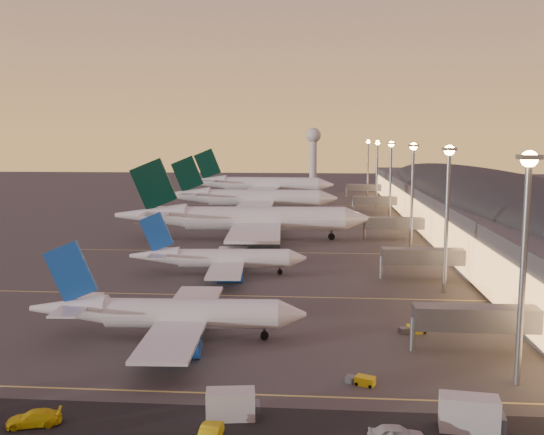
{
  "coord_description": "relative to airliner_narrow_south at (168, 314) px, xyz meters",
  "views": [
    {
      "loc": [
        13.86,
        -106.18,
        27.37
      ],
      "look_at": [
        2.0,
        45.0,
        7.0
      ],
      "focal_mm": 40.0,
      "sensor_mm": 36.0,
      "label": 1
    }
  ],
  "objects": [
    {
      "name": "service_van_e",
      "position": [
        27.41,
        -26.46,
        -2.63
      ],
      "size": [
        5.14,
        2.18,
        1.73
      ],
      "primitive_type": "imported",
      "rotation": [
        0.0,
        0.0,
        1.6
      ],
      "color": "silver",
      "rests_on": "ground"
    },
    {
      "name": "ground",
      "position": [
        6.43,
        27.9,
        -3.5
      ],
      "size": [
        700.0,
        700.0,
        0.0
      ],
      "primitive_type": "plane",
      "color": "#3B3937"
    },
    {
      "name": "catering_truck_b",
      "position": [
        34.8,
        -23.43,
        -1.94
      ],
      "size": [
        6.17,
        3.02,
        3.34
      ],
      "rotation": [
        0.0,
        0.0,
        -0.13
      ],
      "color": "silver",
      "rests_on": "ground"
    },
    {
      "name": "baggage_tug_b",
      "position": [
        33.69,
        5.11,
        -2.99
      ],
      "size": [
        3.96,
        2.42,
        1.11
      ],
      "rotation": [
        0.0,
        0.0,
        0.27
      ],
      "color": "yellow",
      "rests_on": "ground"
    },
    {
      "name": "airliner_narrow_north",
      "position": [
        0.44,
        38.77,
        -0.24
      ],
      "size": [
        35.34,
        31.65,
        12.62
      ],
      "rotation": [
        0.0,
        0.0,
        0.08
      ],
      "color": "silver",
      "rests_on": "ground"
    },
    {
      "name": "airliner_wide_mid",
      "position": [
        -5.02,
        137.63,
        1.79
      ],
      "size": [
        63.98,
        58.08,
        20.52
      ],
      "rotation": [
        0.0,
        0.0,
        0.02
      ],
      "color": "silver",
      "rests_on": "ground"
    },
    {
      "name": "lane_markings",
      "position": [
        6.43,
        67.9,
        -3.49
      ],
      "size": [
        90.0,
        180.36,
        0.0
      ],
      "color": "#D8C659",
      "rests_on": "ground"
    },
    {
      "name": "catering_truck_a",
      "position": [
        12.16,
        -22.73,
        -2.13
      ],
      "size": [
        5.43,
        2.68,
        2.93
      ],
      "rotation": [
        0.0,
        0.0,
        0.13
      ],
      "color": "silver",
      "rests_on": "ground"
    },
    {
      "name": "airliner_narrow_south",
      "position": [
        0.0,
        0.0,
        0.0
      ],
      "size": [
        37.84,
        33.78,
        13.53
      ],
      "rotation": [
        0.0,
        0.0,
        0.04
      ],
      "color": "silver",
      "rests_on": "ground"
    },
    {
      "name": "radar_tower",
      "position": [
        16.43,
        287.9,
        18.38
      ],
      "size": [
        9.0,
        9.0,
        32.5
      ],
      "color": "silver",
      "rests_on": "ground"
    },
    {
      "name": "airliner_wide_far",
      "position": [
        -7.25,
        195.79,
        2.14
      ],
      "size": [
        68.43,
        62.33,
        21.91
      ],
      "rotation": [
        0.0,
        0.0,
        -0.05
      ],
      "color": "silver",
      "rests_on": "ground"
    },
    {
      "name": "baggage_tug_a",
      "position": [
        25.21,
        -13.45,
        -3.06
      ],
      "size": [
        3.46,
        2.45,
        0.96
      ],
      "rotation": [
        0.0,
        0.0,
        -0.4
      ],
      "color": "yellow",
      "rests_on": "ground"
    },
    {
      "name": "airliner_wide_near",
      "position": [
        0.15,
        79.95,
        2.11
      ],
      "size": [
        68.05,
        62.07,
        21.77
      ],
      "rotation": [
        0.0,
        0.0,
        0.06
      ],
      "color": "silver",
      "rests_on": "ground"
    },
    {
      "name": "light_masts",
      "position": [
        42.43,
        92.9,
        14.06
      ],
      "size": [
        2.2,
        217.2,
        25.9
      ],
      "color": "slate",
      "rests_on": "ground"
    },
    {
      "name": "service_van_f",
      "position": [
        -6.62,
        -25.66,
        -2.76
      ],
      "size": [
        5.44,
        3.35,
        1.47
      ],
      "primitive_type": "imported",
      "rotation": [
        0.0,
        0.0,
        -1.3
      ],
      "color": "yellow",
      "rests_on": "ground"
    },
    {
      "name": "terminal_building",
      "position": [
        68.27,
        100.36,
        5.28
      ],
      "size": [
        56.35,
        255.0,
        17.46
      ],
      "color": "#454549",
      "rests_on": "ground"
    }
  ]
}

